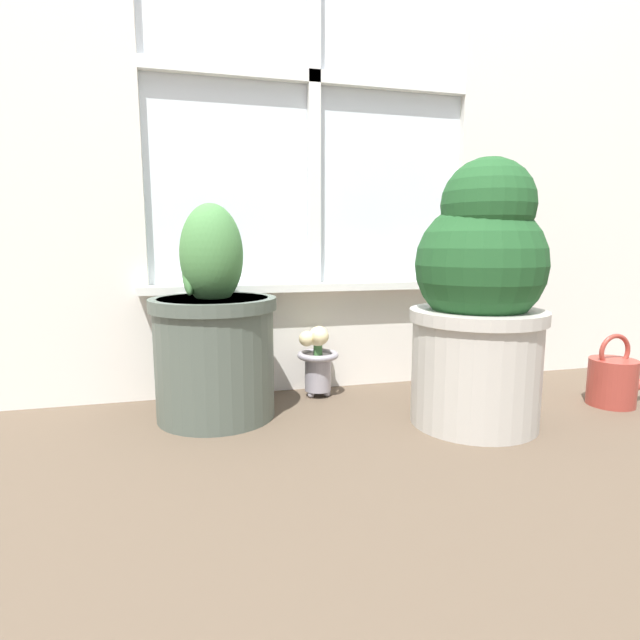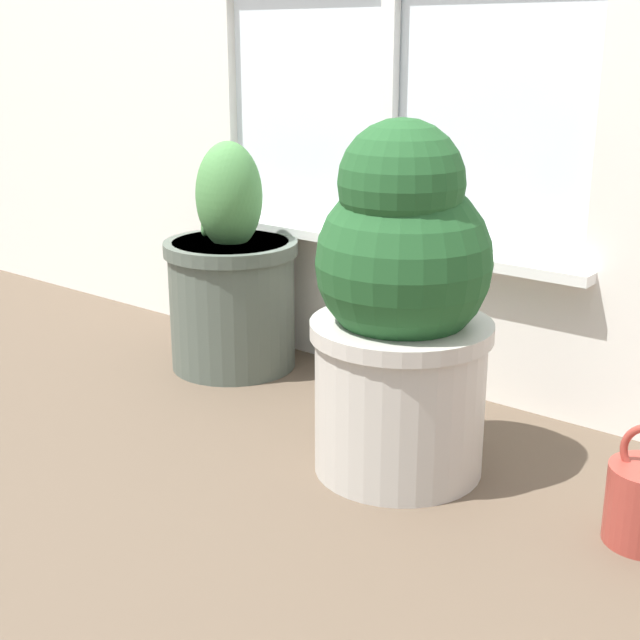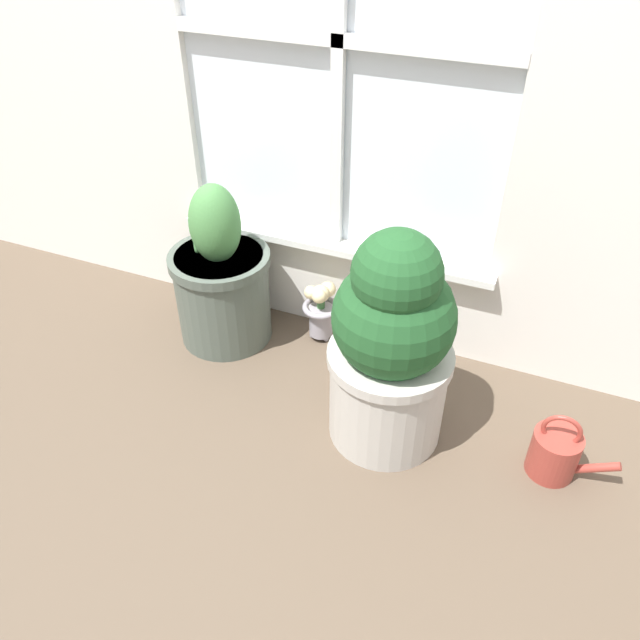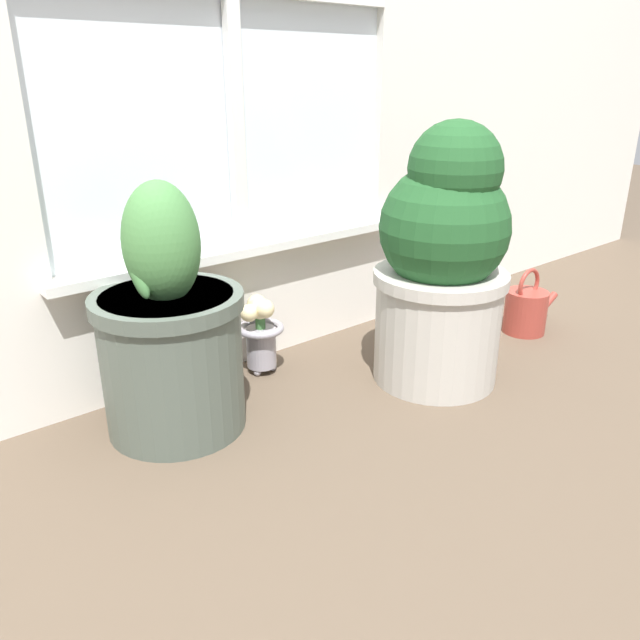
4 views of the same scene
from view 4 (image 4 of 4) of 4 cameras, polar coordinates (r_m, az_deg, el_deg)
The scene contains 5 objects.
ground_plane at distance 1.40m, azimuth 7.01°, elevation -11.45°, with size 10.00×10.00×0.00m, color brown.
potted_plant_left at distance 1.41m, azimuth -13.51°, elevation -1.57°, with size 0.33×0.33×0.57m.
potted_plant_right at distance 1.60m, azimuth 11.13°, elevation 5.26°, with size 0.34×0.34×0.67m.
flower_vase at distance 1.68m, azimuth -5.51°, elevation -0.86°, with size 0.13×0.13×0.21m.
watering_can at distance 2.06m, azimuth 18.33°, elevation 0.86°, with size 0.23×0.13×0.21m.
Camera 4 is at (-0.88, -0.79, 0.76)m, focal length 35.00 mm.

